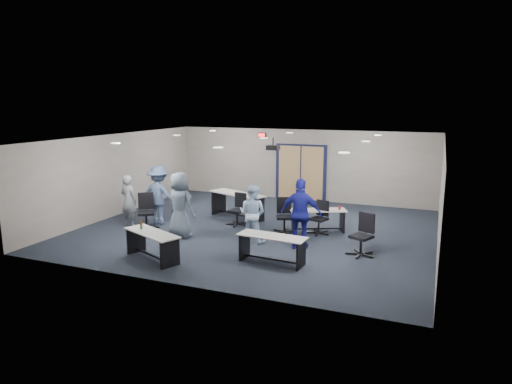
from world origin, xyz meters
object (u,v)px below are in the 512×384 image
at_px(chair_loose_right, 361,235).
at_px(table_front_right, 272,244).
at_px(chair_back_c, 284,216).
at_px(person_lightblue, 252,213).
at_px(person_navy, 301,214).
at_px(table_back_left, 237,201).
at_px(chair_back_b, 237,209).
at_px(person_gray, 129,201).
at_px(person_plaid, 180,205).
at_px(table_front_left, 152,241).
at_px(table_back_right, 318,217).
at_px(chair_loose_left, 146,212).
at_px(person_back, 159,195).
at_px(chair_back_d, 319,218).

bearing_deg(chair_loose_right, table_front_right, -120.97).
xyz_separation_m(chair_back_c, person_lightblue, (-0.54, -1.12, 0.28)).
distance_m(person_lightblue, person_navy, 1.38).
xyz_separation_m(table_back_left, chair_back_b, (0.36, -0.82, -0.07)).
bearing_deg(table_back_left, person_gray, -119.03).
height_order(chair_back_b, person_gray, person_gray).
bearing_deg(person_lightblue, person_plaid, 14.49).
distance_m(table_front_left, person_plaid, 1.97).
bearing_deg(table_back_right, chair_back_b, 160.43).
bearing_deg(person_navy, chair_loose_left, -6.44).
distance_m(table_back_right, chair_loose_right, 2.24).
bearing_deg(person_back, chair_back_d, -172.59).
bearing_deg(chair_back_c, chair_back_d, -6.88).
height_order(table_front_right, chair_back_d, chair_back_d).
bearing_deg(person_back, chair_back_b, -163.01).
xyz_separation_m(table_back_right, chair_back_d, (0.08, -0.23, 0.03)).
height_order(person_lightblue, person_navy, person_navy).
bearing_deg(chair_back_d, table_back_left, -177.96).
height_order(table_back_right, person_navy, person_navy).
bearing_deg(person_gray, table_front_left, 140.86).
bearing_deg(table_front_left, person_gray, 159.88).
distance_m(chair_back_c, chair_loose_right, 2.65).
bearing_deg(person_gray, chair_back_c, -162.18).
bearing_deg(person_back, chair_loose_left, 85.18).
bearing_deg(person_plaid, chair_back_c, -138.45).
height_order(table_back_right, person_lightblue, person_lightblue).
relative_size(table_back_right, chair_back_c, 1.67).
bearing_deg(table_front_left, person_lightblue, 75.93).
height_order(chair_back_b, chair_loose_left, chair_loose_left).
relative_size(table_back_left, table_back_right, 1.25).
bearing_deg(person_gray, person_plaid, 174.45).
distance_m(table_back_right, person_lightblue, 2.16).
xyz_separation_m(table_front_left, person_lightblue, (1.69, 2.21, 0.32)).
xyz_separation_m(chair_back_b, person_plaid, (-0.96, -1.71, 0.42)).
bearing_deg(table_back_right, table_front_left, -153.92).
bearing_deg(chair_back_c, person_gray, 171.04).
relative_size(chair_back_b, chair_back_c, 0.97).
distance_m(person_gray, person_back, 0.91).
xyz_separation_m(chair_back_b, person_back, (-2.28, -0.77, 0.42)).
relative_size(table_back_right, person_navy, 0.93).
bearing_deg(chair_back_b, table_back_left, 123.76).
bearing_deg(chair_loose_right, person_lightblue, -157.43).
bearing_deg(person_navy, person_plaid, -1.81).
bearing_deg(chair_back_c, table_front_right, -100.49).
bearing_deg(chair_loose_right, table_back_right, 155.78).
relative_size(table_back_left, chair_back_d, 2.22).
distance_m(chair_loose_right, person_gray, 6.97).
bearing_deg(person_plaid, person_lightblue, -158.62).
bearing_deg(person_lightblue, person_back, -4.87).
distance_m(table_front_left, person_back, 3.31).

